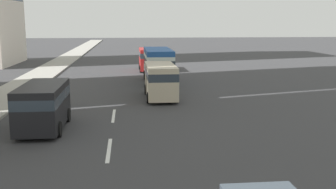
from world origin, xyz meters
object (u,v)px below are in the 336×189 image
(minibus_second, at_px, (158,64))
(van_third, at_px, (160,79))
(van_fifth, at_px, (149,58))
(van_lead, at_px, (43,104))

(minibus_second, distance_m, van_third, 7.31)
(van_fifth, bearing_deg, minibus_second, -177.95)
(van_lead, relative_size, van_third, 0.91)
(van_lead, height_order, minibus_second, minibus_second)
(van_lead, xyz_separation_m, van_fifth, (23.43, -6.50, 0.08))
(van_lead, bearing_deg, van_third, 139.81)
(minibus_second, xyz_separation_m, van_fifth, (8.56, 0.31, -0.24))
(minibus_second, height_order, van_fifth, minibus_second)
(van_lead, relative_size, van_fifth, 1.01)
(van_lead, xyz_separation_m, minibus_second, (14.87, -6.80, 0.33))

